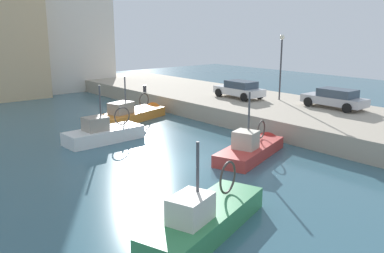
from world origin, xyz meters
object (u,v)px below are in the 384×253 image
object	(u,v)px
parked_car_white	(240,89)
parked_car_silver	(335,98)
fishing_boat_white	(109,139)
fishing_boat_orange	(134,118)
fishing_boat_red	(253,153)
quay_streetlamp	(281,56)
fishing_boat_green	(210,225)
mooring_bollard_mid	(145,89)

from	to	relation	value
parked_car_white	parked_car_silver	bearing A→B (deg)	-74.79
fishing_boat_white	parked_car_white	xyz separation A→B (m)	(11.83, 0.65, 1.77)
fishing_boat_orange	fishing_boat_red	bearing A→B (deg)	-89.10
parked_car_white	parked_car_silver	distance (m)	7.32
parked_car_silver	quay_streetlamp	world-z (taller)	quay_streetlamp
fishing_boat_red	parked_car_silver	world-z (taller)	fishing_boat_red
parked_car_silver	fishing_boat_green	bearing A→B (deg)	-161.18
parked_car_silver	quay_streetlamp	size ratio (longest dim) A/B	0.90
fishing_boat_green	mooring_bollard_mid	distance (m)	22.81
parked_car_silver	parked_car_white	bearing A→B (deg)	105.21
parked_car_silver	mooring_bollard_mid	size ratio (longest dim) A/B	7.86
fishing_boat_red	fishing_boat_white	world-z (taller)	fishing_boat_red
fishing_boat_white	quay_streetlamp	bearing A→B (deg)	-7.77
fishing_boat_green	mooring_bollard_mid	size ratio (longest dim) A/B	12.00
parked_car_silver	mooring_bollard_mid	xyz separation A→B (m)	(-5.83, 14.41, -0.42)
fishing_boat_red	parked_car_silver	size ratio (longest dim) A/B	1.43
fishing_boat_red	mooring_bollard_mid	size ratio (longest dim) A/B	11.22
fishing_boat_red	mooring_bollard_mid	bearing A→B (deg)	77.33
parked_car_white	quay_streetlamp	bearing A→B (deg)	-55.12
fishing_boat_green	parked_car_white	world-z (taller)	fishing_boat_green
fishing_boat_orange	parked_car_silver	size ratio (longest dim) A/B	1.57
fishing_boat_green	parked_car_silver	distance (m)	17.63
fishing_boat_green	fishing_boat_orange	bearing A→B (deg)	66.08
fishing_boat_red	fishing_boat_white	size ratio (longest dim) A/B	1.12
fishing_boat_green	parked_car_silver	xyz separation A→B (m)	(16.60, 5.66, 1.78)
parked_car_white	mooring_bollard_mid	xyz separation A→B (m)	(-3.91, 7.34, -0.42)
fishing_boat_green	mooring_bollard_mid	xyz separation A→B (m)	(10.77, 20.06, 1.36)
parked_car_white	fishing_boat_orange	bearing A→B (deg)	156.22
mooring_bollard_mid	quay_streetlamp	distance (m)	11.73
parked_car_white	quay_streetlamp	distance (m)	3.98
fishing_boat_orange	fishing_boat_green	xyz separation A→B (m)	(-7.12, -16.05, 0.01)
fishing_boat_orange	parked_car_silver	xyz separation A→B (m)	(9.48, -10.39, 1.78)
fishing_boat_white	parked_car_silver	xyz separation A→B (m)	(13.75, -6.42, 1.77)
fishing_boat_white	mooring_bollard_mid	size ratio (longest dim) A/B	9.98
fishing_boat_red	mooring_bollard_mid	distance (m)	15.88
fishing_boat_green	parked_car_silver	size ratio (longest dim) A/B	1.53
fishing_boat_green	fishing_boat_white	xyz separation A→B (m)	(2.85, 12.07, 0.00)
fishing_boat_white	parked_car_silver	bearing A→B (deg)	-25.03
fishing_boat_orange	fishing_boat_white	distance (m)	5.83
quay_streetlamp	fishing_boat_orange	bearing A→B (deg)	147.93
quay_streetlamp	fishing_boat_green	bearing A→B (deg)	-148.09
fishing_boat_red	mooring_bollard_mid	world-z (taller)	fishing_boat_red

